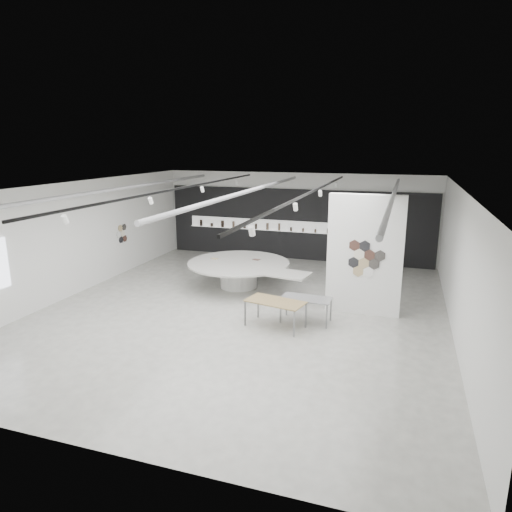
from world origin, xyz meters
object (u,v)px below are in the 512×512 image
(partition_column, at_px, (365,255))
(display_island, at_px, (240,271))
(sample_table_stone, at_px, (306,300))
(kitchen_counter, at_px, (375,257))
(sample_table_wood, at_px, (275,303))

(partition_column, height_order, display_island, partition_column)
(sample_table_stone, bearing_deg, kitchen_counter, 78.04)
(sample_table_wood, height_order, kitchen_counter, kitchen_counter)
(sample_table_stone, distance_m, kitchen_counter, 6.97)
(kitchen_counter, bearing_deg, display_island, -131.14)
(sample_table_wood, distance_m, kitchen_counter, 7.76)
(display_island, xyz_separation_m, kitchen_counter, (4.37, 4.33, -0.18))
(partition_column, relative_size, sample_table_stone, 2.52)
(display_island, bearing_deg, sample_table_wood, -45.31)
(sample_table_stone, relative_size, kitchen_counter, 0.94)
(partition_column, distance_m, kitchen_counter, 5.70)
(partition_column, bearing_deg, kitchen_counter, 90.20)
(partition_column, height_order, sample_table_wood, partition_column)
(partition_column, bearing_deg, sample_table_stone, -138.90)
(display_island, distance_m, sample_table_stone, 3.84)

